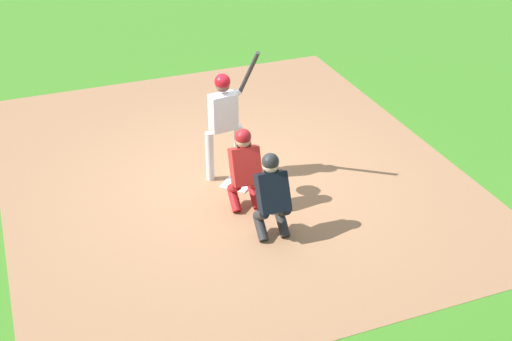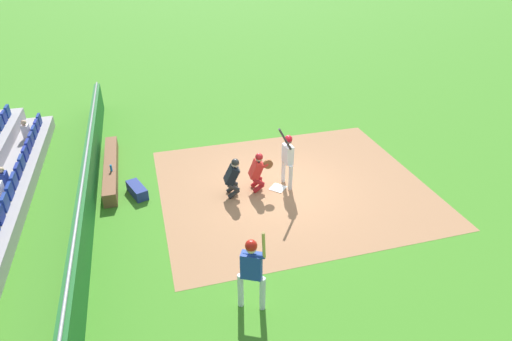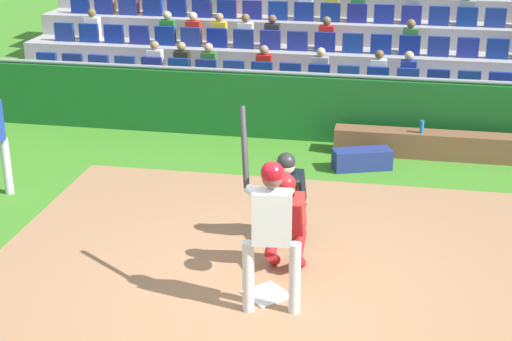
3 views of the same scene
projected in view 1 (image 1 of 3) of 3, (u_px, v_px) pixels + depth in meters
ground_plane at (238, 184)px, 10.91m from camera, size 160.00×160.00×0.00m
infield_dirt_patch at (228, 169)px, 11.31m from camera, size 7.20×8.35×0.01m
home_plate_marker at (238, 183)px, 10.90m from camera, size 0.62×0.62×0.02m
batter_at_plate at (224, 114)px, 10.58m from camera, size 0.77×0.62×2.23m
catcher_crouching at (245, 165)px, 10.00m from camera, size 0.48×0.72×1.30m
home_plate_umpire at (272, 193)px, 9.39m from camera, size 0.48×0.49×1.28m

